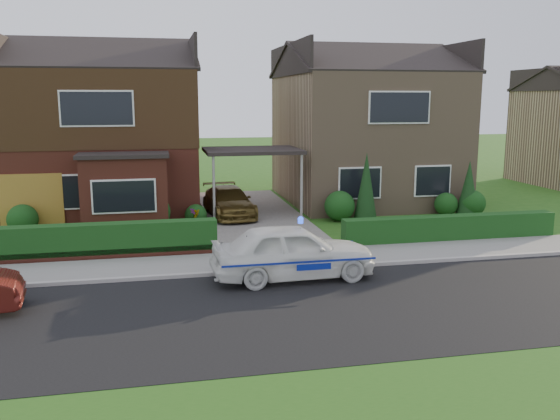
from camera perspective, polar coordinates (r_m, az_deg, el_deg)
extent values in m
plane|color=#225316|center=(13.89, 4.85, -9.39)|extent=(120.00, 120.00, 0.00)
cube|color=black|center=(13.89, 4.85, -9.39)|extent=(60.00, 6.00, 0.02)
cube|color=#9E9993|center=(16.67, 1.82, -5.69)|extent=(60.00, 0.16, 0.12)
cube|color=slate|center=(17.65, 1.01, -4.78)|extent=(60.00, 2.00, 0.10)
cube|color=#666059|center=(24.25, -2.64, -0.48)|extent=(3.80, 12.00, 0.12)
cube|color=brown|center=(26.62, -16.27, 6.27)|extent=(7.20, 8.00, 5.80)
cube|color=white|center=(22.98, -20.73, 1.60)|extent=(1.80, 0.08, 1.30)
cube|color=white|center=(22.71, -12.81, 1.93)|extent=(1.60, 0.08, 1.30)
cube|color=white|center=(22.55, -17.21, 9.32)|extent=(2.60, 0.08, 1.30)
cube|color=black|center=(26.55, -16.44, 9.39)|extent=(7.26, 8.06, 2.90)
cube|color=brown|center=(22.07, -14.69, 1.46)|extent=(3.00, 1.40, 2.70)
cube|color=black|center=(21.90, -14.87, 5.13)|extent=(3.20, 1.60, 0.14)
cube|color=#917459|center=(28.23, 8.07, 6.83)|extent=(7.20, 8.00, 5.80)
cube|color=white|center=(24.09, 7.68, 2.59)|extent=(1.80, 0.08, 1.30)
cube|color=white|center=(25.32, 14.46, 2.74)|extent=(1.60, 0.08, 1.30)
cube|color=white|center=(24.43, 11.41, 9.65)|extent=(2.60, 0.08, 1.30)
cube|color=black|center=(23.88, -2.70, 5.74)|extent=(3.80, 3.00, 0.14)
cylinder|color=gray|center=(22.44, -6.38, 1.90)|extent=(0.10, 0.10, 2.70)
cylinder|color=gray|center=(23.01, 2.08, 2.18)|extent=(0.10, 0.10, 2.70)
cube|color=olive|center=(23.17, -22.79, 0.65)|extent=(2.20, 0.10, 2.10)
cube|color=brown|center=(18.46, -17.74, -4.19)|extent=(7.70, 0.25, 0.36)
cube|color=#123A15|center=(18.65, -17.67, -4.61)|extent=(7.50, 0.55, 0.90)
cube|color=#123A15|center=(20.81, 15.99, -2.94)|extent=(7.50, 0.55, 0.80)
sphere|color=#123A15|center=(22.86, -23.52, -0.84)|extent=(1.08, 1.08, 1.08)
sphere|color=#123A15|center=(22.16, -12.19, -0.20)|extent=(1.32, 1.32, 1.32)
sphere|color=#123A15|center=(22.55, -8.10, -0.50)|extent=(0.84, 0.84, 0.84)
sphere|color=#123A15|center=(23.35, 5.76, 0.39)|extent=(1.20, 1.20, 1.20)
sphere|color=#123A15|center=(25.23, 15.69, 0.54)|extent=(0.96, 0.96, 0.96)
sphere|color=#123A15|center=(25.44, 18.01, 0.63)|extent=(1.08, 1.08, 1.08)
cone|color=black|center=(23.37, 8.28, 2.08)|extent=(0.90, 0.90, 2.60)
cone|color=black|center=(25.25, 17.69, 1.86)|extent=(0.90, 0.90, 2.20)
imported|color=white|center=(15.80, 1.24, -4.05)|extent=(1.90, 4.39, 1.48)
sphere|color=#193FF2|center=(15.67, 2.02, -1.11)|extent=(0.17, 0.17, 0.17)
cube|color=navy|center=(15.00, 2.00, -5.10)|extent=(3.99, 0.02, 0.05)
cube|color=navy|center=(16.65, 0.55, -3.50)|extent=(3.99, 0.01, 0.05)
ellipsoid|color=black|center=(15.41, -3.08, -3.35)|extent=(0.22, 0.17, 0.21)
sphere|color=white|center=(15.36, -2.99, -3.43)|extent=(0.11, 0.11, 0.11)
sphere|color=black|center=(15.36, -3.00, -2.85)|extent=(0.13, 0.13, 0.13)
cone|color=black|center=(15.35, -3.17, -2.62)|extent=(0.04, 0.04, 0.05)
cone|color=black|center=(15.36, -2.84, -2.60)|extent=(0.04, 0.04, 0.05)
imported|color=brown|center=(23.76, -4.94, 0.81)|extent=(1.99, 4.09, 1.15)
imported|color=gray|center=(19.21, -20.33, -3.17)|extent=(0.47, 0.39, 0.76)
imported|color=gray|center=(21.62, -8.24, -1.02)|extent=(0.57, 0.54, 0.82)
imported|color=gray|center=(21.96, -8.25, -0.90)|extent=(0.57, 0.57, 0.77)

